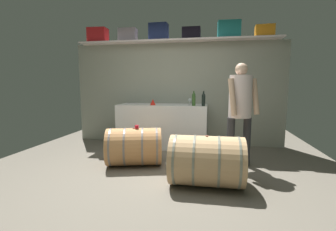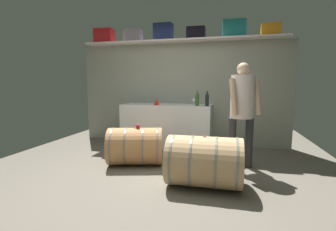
# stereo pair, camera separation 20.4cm
# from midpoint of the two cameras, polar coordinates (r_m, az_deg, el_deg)

# --- Properties ---
(ground_plane) EXTENTS (5.65, 7.63, 0.02)m
(ground_plane) POSITION_cam_midpoint_polar(r_m,az_deg,el_deg) (3.78, -3.40, -12.56)
(ground_plane) COLOR #635D51
(back_wall_panel) EXTENTS (4.45, 0.10, 2.14)m
(back_wall_panel) POSITION_cam_midpoint_polar(r_m,az_deg,el_deg) (5.18, 0.88, 5.11)
(back_wall_panel) COLOR gray
(back_wall_panel) RESTS_ON ground
(high_shelf_board) EXTENTS (4.10, 0.40, 0.03)m
(high_shelf_board) POSITION_cam_midpoint_polar(r_m,az_deg,el_deg) (5.10, 0.61, 17.31)
(high_shelf_board) COLOR silver
(high_shelf_board) RESTS_ON back_wall_panel
(toolcase_red) EXTENTS (0.41, 0.28, 0.30)m
(toolcase_red) POSITION_cam_midpoint_polar(r_m,az_deg,el_deg) (5.66, -17.36, 17.72)
(toolcase_red) COLOR red
(toolcase_red) RESTS_ON high_shelf_board
(toolcase_grey) EXTENTS (0.38, 0.22, 0.27)m
(toolcase_grey) POSITION_cam_midpoint_polar(r_m,az_deg,el_deg) (5.39, -10.66, 18.28)
(toolcase_grey) COLOR gray
(toolcase_grey) RESTS_ON high_shelf_board
(toolcase_navy) EXTENTS (0.38, 0.26, 0.34)m
(toolcase_navy) POSITION_cam_midpoint_polar(r_m,az_deg,el_deg) (5.21, -3.43, 19.18)
(toolcase_navy) COLOR navy
(toolcase_navy) RESTS_ON high_shelf_board
(toolcase_black) EXTENTS (0.36, 0.26, 0.23)m
(toolcase_black) POSITION_cam_midpoint_polar(r_m,az_deg,el_deg) (5.08, 4.38, 18.84)
(toolcase_black) COLOR black
(toolcase_black) RESTS_ON high_shelf_board
(toolcase_teal) EXTENTS (0.44, 0.26, 0.33)m
(toolcase_teal) POSITION_cam_midpoint_polar(r_m,az_deg,el_deg) (5.07, 13.10, 19.25)
(toolcase_teal) COLOR #1C7475
(toolcase_teal) RESTS_ON high_shelf_board
(toolcase_orange) EXTENTS (0.36, 0.32, 0.21)m
(toolcase_orange) POSITION_cam_midpoint_polar(r_m,az_deg,el_deg) (5.13, 20.86, 18.19)
(toolcase_orange) COLOR orange
(toolcase_orange) RESTS_ON high_shelf_board
(work_cabinet) EXTENTS (1.79, 0.64, 0.87)m
(work_cabinet) POSITION_cam_midpoint_polar(r_m,az_deg,el_deg) (4.92, -2.47, -2.43)
(work_cabinet) COLOR white
(work_cabinet) RESTS_ON ground
(wine_bottle_dark) EXTENTS (0.07, 0.07, 0.28)m
(wine_bottle_dark) POSITION_cam_midpoint_polar(r_m,az_deg,el_deg) (4.54, 7.17, 3.84)
(wine_bottle_dark) COLOR black
(wine_bottle_dark) RESTS_ON work_cabinet
(wine_bottle_green) EXTENTS (0.07, 0.07, 0.28)m
(wine_bottle_green) POSITION_cam_midpoint_polar(r_m,az_deg,el_deg) (4.55, 4.87, 3.92)
(wine_bottle_green) COLOR #345927
(wine_bottle_green) RESTS_ON work_cabinet
(wine_glass) EXTENTS (0.07, 0.07, 0.13)m
(wine_glass) POSITION_cam_midpoint_polar(r_m,az_deg,el_deg) (4.73, 3.97, 3.62)
(wine_glass) COLOR white
(wine_glass) RESTS_ON work_cabinet
(red_funnel) EXTENTS (0.11, 0.11, 0.12)m
(red_funnel) POSITION_cam_midpoint_polar(r_m,az_deg,el_deg) (4.73, -4.86, 3.20)
(red_funnel) COLOR red
(red_funnel) RESTS_ON work_cabinet
(wine_barrel_near) EXTENTS (0.97, 0.78, 0.60)m
(wine_barrel_near) POSITION_cam_midpoint_polar(r_m,az_deg,el_deg) (3.88, -9.59, -7.32)
(wine_barrel_near) COLOR #B8804D
(wine_barrel_near) RESTS_ON ground
(wine_barrel_far) EXTENTS (0.92, 0.65, 0.65)m
(wine_barrel_far) POSITION_cam_midpoint_polar(r_m,az_deg,el_deg) (3.10, 7.23, -10.67)
(wine_barrel_far) COLOR tan
(wine_barrel_far) RESTS_ON ground
(tasting_cup) EXTENTS (0.06, 0.06, 0.05)m
(tasting_cup) POSITION_cam_midpoint_polar(r_m,az_deg,el_deg) (3.80, -8.99, -2.66)
(tasting_cup) COLOR red
(tasting_cup) RESTS_ON wine_barrel_near
(winemaker_pouring) EXTENTS (0.51, 0.45, 1.60)m
(winemaker_pouring) POSITION_cam_midpoint_polar(r_m,az_deg,el_deg) (3.77, 15.34, 2.60)
(winemaker_pouring) COLOR #2B2C31
(winemaker_pouring) RESTS_ON ground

